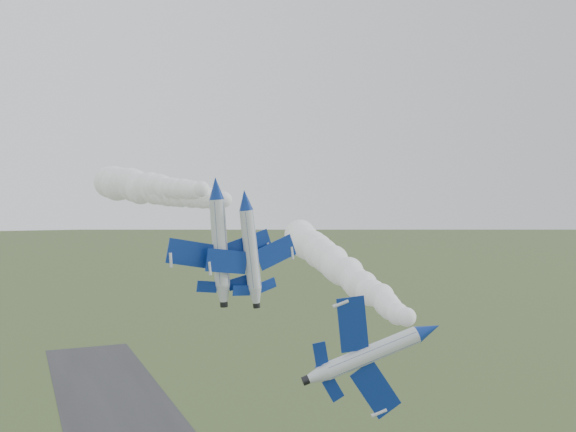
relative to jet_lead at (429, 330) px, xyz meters
The scene contains 6 objects.
jet_lead is the anchor object (origin of this frame).
smoke_trail_jet_lead 35.37m from the jet_lead, 75.70° to the left, with size 5.70×65.10×5.70m, color white, non-canonical shape.
jet_pair_left 26.02m from the jet_lead, 124.16° to the left, with size 11.23×13.57×3.39m.
smoke_trail_jet_pair_left 62.58m from the jet_lead, 102.79° to the left, with size 5.00×74.19×5.00m, color white, non-canonical shape.
jet_pair_right 23.55m from the jet_lead, 118.57° to the left, with size 10.56×12.61×3.17m.
smoke_trail_jet_pair_right 54.06m from the jet_lead, 104.50° to the left, with size 5.89×60.20×5.89m, color white, non-canonical shape.
Camera 1 is at (-20.47, -45.72, 45.37)m, focal length 40.00 mm.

